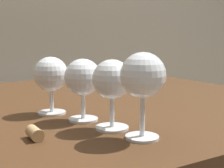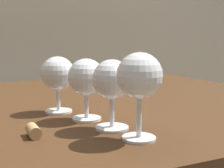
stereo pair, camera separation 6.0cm
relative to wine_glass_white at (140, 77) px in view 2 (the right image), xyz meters
name	(u,v)px [view 2 (the right image)]	position (x,y,z in m)	size (l,w,h in m)	color
dining_table	(79,132)	(0.01, 0.37, -0.20)	(1.25, 0.98, 0.76)	#472B16
wine_glass_white	(140,77)	(0.00, 0.00, 0.00)	(0.08, 0.08, 0.15)	white
wine_glass_merlot	(112,81)	(-0.02, 0.08, -0.02)	(0.08, 0.08, 0.14)	white
wine_glass_rose	(86,79)	(-0.04, 0.17, -0.02)	(0.08, 0.08, 0.13)	white
wine_glass_pinot	(58,75)	(-0.07, 0.26, -0.02)	(0.08, 0.08, 0.13)	white
cork	(33,131)	(-0.16, 0.09, -0.10)	(0.02, 0.02, 0.04)	tan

